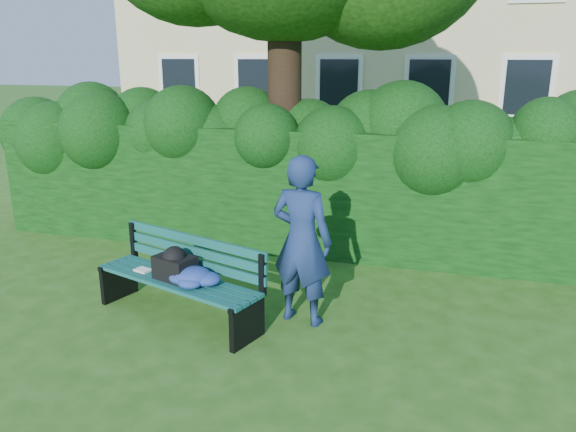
# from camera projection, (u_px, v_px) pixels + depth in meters

# --- Properties ---
(ground) EXTENTS (80.00, 80.00, 0.00)m
(ground) POSITION_uv_depth(u_px,v_px,m) (274.00, 310.00, 6.40)
(ground) COLOR #2A5414
(ground) RESTS_ON ground
(hedge) EXTENTS (10.00, 1.00, 1.80)m
(hedge) POSITION_uv_depth(u_px,v_px,m) (318.00, 190.00, 8.18)
(hedge) COLOR black
(hedge) RESTS_ON ground
(park_bench) EXTENTS (2.10, 1.18, 0.89)m
(park_bench) POSITION_uv_depth(u_px,v_px,m) (183.00, 275.00, 6.06)
(park_bench) COLOR #0D443E
(park_bench) RESTS_ON ground
(man_reading) EXTENTS (0.74, 0.56, 1.84)m
(man_reading) POSITION_uv_depth(u_px,v_px,m) (302.00, 241.00, 5.90)
(man_reading) COLOR navy
(man_reading) RESTS_ON ground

